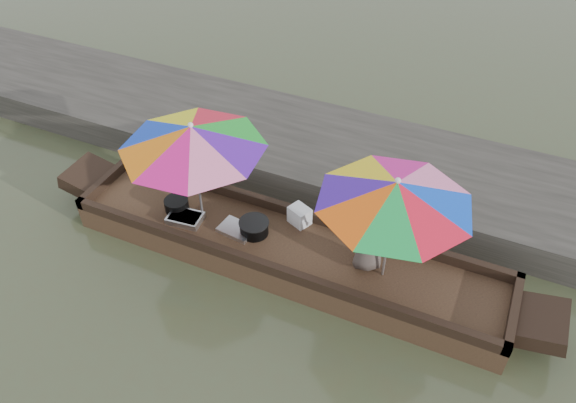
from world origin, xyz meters
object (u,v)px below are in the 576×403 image
at_px(supply_bag, 300,216).
at_px(vendor, 370,237).
at_px(boat_hull, 285,252).
at_px(tray_crayfish, 185,218).
at_px(umbrella_bow, 197,173).
at_px(umbrella_stern, 390,230).
at_px(tray_scallop, 237,229).
at_px(charcoal_grill, 254,228).
at_px(cooking_pot, 177,205).

bearing_deg(supply_bag, vendor, -19.12).
xyz_separation_m(boat_hull, tray_crayfish, (-1.44, -0.18, 0.22)).
relative_size(supply_bag, umbrella_bow, 0.15).
distance_m(boat_hull, supply_bag, 0.53).
bearing_deg(umbrella_stern, umbrella_bow, 180.00).
relative_size(tray_crayfish, vendor, 0.47).
height_order(tray_crayfish, supply_bag, supply_bag).
height_order(supply_bag, umbrella_stern, umbrella_stern).
height_order(tray_scallop, umbrella_stern, umbrella_stern).
distance_m(tray_crayfish, umbrella_bow, 0.77).
height_order(tray_scallop, vendor, vendor).
bearing_deg(tray_scallop, umbrella_bow, 173.05).
distance_m(charcoal_grill, supply_bag, 0.65).
distance_m(tray_scallop, charcoal_grill, 0.25).
height_order(boat_hull, umbrella_stern, umbrella_stern).
xyz_separation_m(cooking_pot, tray_scallop, (0.97, -0.04, -0.06)).
height_order(charcoal_grill, vendor, vendor).
relative_size(cooking_pot, umbrella_stern, 0.19).
bearing_deg(cooking_pot, tray_crayfish, -32.97).
xyz_separation_m(tray_scallop, vendor, (1.80, 0.13, 0.47)).
xyz_separation_m(cooking_pot, tray_crayfish, (0.23, -0.15, -0.04)).
bearing_deg(umbrella_stern, vendor, 165.78).
bearing_deg(supply_bag, tray_crayfish, -157.08).
relative_size(cooking_pot, tray_scallop, 0.72).
bearing_deg(vendor, charcoal_grill, -24.06).
bearing_deg(umbrella_bow, cooking_pot, -175.42).
height_order(boat_hull, tray_scallop, tray_scallop).
xyz_separation_m(charcoal_grill, supply_bag, (0.48, 0.44, 0.04)).
xyz_separation_m(supply_bag, umbrella_bow, (-1.29, -0.44, 0.65)).
distance_m(boat_hull, charcoal_grill, 0.53).
bearing_deg(tray_scallop, tray_crayfish, -171.68).
bearing_deg(vendor, tray_scallop, -22.07).
xyz_separation_m(cooking_pot, umbrella_bow, (0.40, 0.03, 0.69)).
bearing_deg(cooking_pot, umbrella_bow, 4.58).
bearing_deg(cooking_pot, supply_bag, 15.56).
bearing_deg(tray_crayfish, charcoal_grill, 10.44).
height_order(charcoal_grill, umbrella_stern, umbrella_stern).
xyz_separation_m(tray_scallop, umbrella_bow, (-0.58, 0.07, 0.74)).
height_order(umbrella_bow, umbrella_stern, same).
bearing_deg(supply_bag, umbrella_stern, -18.26).
bearing_deg(cooking_pot, tray_scallop, -2.24).
height_order(supply_bag, umbrella_bow, umbrella_bow).
relative_size(cooking_pot, umbrella_bow, 0.18).
distance_m(tray_crayfish, supply_bag, 1.59).
height_order(tray_crayfish, umbrella_bow, umbrella_bow).
distance_m(cooking_pot, supply_bag, 1.75).
bearing_deg(tray_scallop, supply_bag, 35.49).
height_order(tray_crayfish, vendor, vendor).
height_order(tray_scallop, supply_bag, supply_bag).
distance_m(cooking_pot, umbrella_bow, 0.79).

